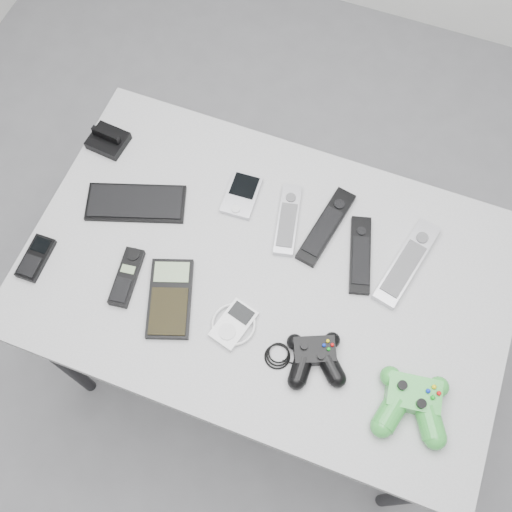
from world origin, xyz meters
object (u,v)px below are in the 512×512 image
(mobile_phone, at_px, (36,258))
(controller_green, at_px, (412,402))
(remote_silver_b, at_px, (407,263))
(pda_keyboard, at_px, (136,203))
(remote_black_a, at_px, (326,226))
(remote_black_b, at_px, (360,255))
(controller_black, at_px, (315,357))
(mp3_player, at_px, (234,324))
(desk, at_px, (267,282))
(cordless_handset, at_px, (127,277))
(remote_silver_a, at_px, (288,219))
(calculator, at_px, (170,298))
(pda, at_px, (241,195))

(mobile_phone, relative_size, controller_green, 0.67)
(remote_silver_b, bearing_deg, pda_keyboard, -160.33)
(remote_black_a, xyz_separation_m, remote_black_b, (0.10, -0.04, -0.00))
(controller_black, bearing_deg, mp3_player, 153.73)
(desk, distance_m, remote_black_a, 0.20)
(pda_keyboard, bearing_deg, remote_black_b, -12.61)
(mp3_player, bearing_deg, cordless_handset, -168.99)
(remote_silver_a, distance_m, controller_green, 0.51)
(remote_silver_a, height_order, controller_black, controller_black)
(pda_keyboard, bearing_deg, cordless_handset, -89.39)
(cordless_handset, bearing_deg, calculator, -13.40)
(pda, distance_m, controller_green, 0.63)
(cordless_handset, xyz_separation_m, calculator, (0.12, -0.01, -0.00))
(cordless_handset, relative_size, calculator, 0.75)
(pda, xyz_separation_m, controller_black, (0.30, -0.33, 0.01))
(remote_silver_b, height_order, controller_green, controller_green)
(remote_black_a, bearing_deg, controller_black, -66.08)
(cordless_handset, xyz_separation_m, mp3_player, (0.27, -0.02, -0.00))
(pda, distance_m, calculator, 0.32)
(mobile_phone, bearing_deg, pda_keyboard, 52.92)
(remote_black_b, relative_size, cordless_handset, 1.37)
(remote_silver_b, bearing_deg, remote_black_a, -173.71)
(remote_black_a, bearing_deg, remote_black_b, -12.80)
(mobile_phone, bearing_deg, cordless_handset, 6.56)
(desk, height_order, mp3_player, mp3_player)
(remote_black_b, bearing_deg, mp3_player, -144.60)
(remote_black_b, xyz_separation_m, calculator, (-0.38, -0.26, 0.00))
(pda_keyboard, height_order, calculator, calculator)
(desk, bearing_deg, calculator, -142.26)
(mobile_phone, bearing_deg, controller_green, -2.49)
(mobile_phone, bearing_deg, remote_silver_a, 28.90)
(mobile_phone, height_order, controller_green, controller_green)
(controller_black, bearing_deg, pda, 108.93)
(calculator, bearing_deg, desk, 18.28)
(controller_black, height_order, controller_green, controller_green)
(calculator, height_order, mp3_player, same)
(remote_black_b, bearing_deg, pda_keyboard, 170.87)
(calculator, bearing_deg, remote_silver_a, 37.67)
(remote_silver_a, height_order, remote_black_a, remote_black_a)
(pda, relative_size, remote_black_b, 0.60)
(remote_silver_b, relative_size, controller_green, 1.42)
(remote_silver_a, height_order, mp3_player, remote_silver_a)
(calculator, xyz_separation_m, mp3_player, (0.16, -0.01, 0.00))
(mp3_player, relative_size, controller_green, 0.64)
(pda, xyz_separation_m, controller_green, (0.52, -0.35, 0.02))
(remote_black_b, relative_size, controller_black, 0.91)
(desk, xyz_separation_m, controller_green, (0.39, -0.18, 0.09))
(pda_keyboard, distance_m, controller_black, 0.58)
(remote_black_a, relative_size, cordless_handset, 1.52)
(remote_silver_b, height_order, controller_black, controller_black)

